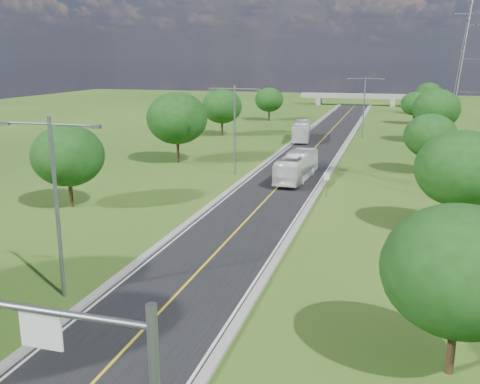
{
  "coord_description": "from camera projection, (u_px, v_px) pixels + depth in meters",
  "views": [
    {
      "loc": [
        11.13,
        -11.67,
        12.94
      ],
      "look_at": [
        0.13,
        26.08,
        3.0
      ],
      "focal_mm": 40.0,
      "sensor_mm": 36.0,
      "label": 1
    }
  ],
  "objects": [
    {
      "name": "ground",
      "position": [
        309.0,
        155.0,
        72.9
      ],
      "size": [
        260.0,
        260.0,
        0.0
      ],
      "primitive_type": "plane",
      "color": "#224914",
      "rests_on": "ground"
    },
    {
      "name": "streetlight_near_left",
      "position": [
        55.0,
        193.0,
        28.39
      ],
      "size": [
        5.9,
        0.25,
        10.0
      ],
      "color": "slate",
      "rests_on": "ground"
    },
    {
      "name": "tree_rd",
      "position": [
        436.0,
        109.0,
        81.89
      ],
      "size": [
        7.14,
        7.14,
        8.3
      ],
      "color": "black",
      "rests_on": "ground"
    },
    {
      "name": "overpass",
      "position": [
        355.0,
        97.0,
        146.77
      ],
      "size": [
        30.0,
        3.0,
        3.2
      ],
      "color": "gray",
      "rests_on": "ground"
    },
    {
      "name": "streetlight_mid_left",
      "position": [
        235.0,
        122.0,
        59.11
      ],
      "size": [
        5.9,
        0.25,
        10.0
      ],
      "color": "slate",
      "rests_on": "ground"
    },
    {
      "name": "tree_rc",
      "position": [
        430.0,
        136.0,
        60.32
      ],
      "size": [
        5.88,
        5.88,
        6.84
      ],
      "color": "black",
      "rests_on": "ground"
    },
    {
      "name": "tree_rb",
      "position": [
        461.0,
        169.0,
        39.42
      ],
      "size": [
        6.72,
        6.72,
        7.82
      ],
      "color": "black",
      "rests_on": "ground"
    },
    {
      "name": "tree_lc",
      "position": [
        177.0,
        118.0,
        66.29
      ],
      "size": [
        7.56,
        7.56,
        8.79
      ],
      "color": "black",
      "rests_on": "ground"
    },
    {
      "name": "tree_ld",
      "position": [
        222.0,
        106.0,
        89.33
      ],
      "size": [
        6.72,
        6.72,
        7.82
      ],
      "color": "black",
      "rests_on": "ground"
    },
    {
      "name": "streetlight_far_right",
      "position": [
        364.0,
        102.0,
        86.57
      ],
      "size": [
        5.9,
        0.25,
        10.0
      ],
      "color": "slate",
      "rests_on": "ground"
    },
    {
      "name": "curb_left",
      "position": [
        287.0,
        146.0,
        79.61
      ],
      "size": [
        0.5,
        150.0,
        0.22
      ],
      "primitive_type": "cube",
      "color": "gray",
      "rests_on": "ground"
    },
    {
      "name": "signal_mast",
      "position": [
        81.0,
        375.0,
        13.92
      ],
      "size": [
        8.54,
        0.33,
        7.2
      ],
      "color": "slate",
      "rests_on": "ground"
    },
    {
      "name": "tree_re",
      "position": [
        415.0,
        104.0,
        105.21
      ],
      "size": [
        5.46,
        5.46,
        6.35
      ],
      "color": "black",
      "rests_on": "ground"
    },
    {
      "name": "power_tower_far",
      "position": [
        473.0,
        52.0,
        113.6
      ],
      "size": [
        9.0,
        6.4,
        28.0
      ],
      "color": "slate",
      "rests_on": "ground"
    },
    {
      "name": "tree_le",
      "position": [
        269.0,
        100.0,
        111.14
      ],
      "size": [
        5.88,
        5.88,
        6.84
      ],
      "color": "black",
      "rests_on": "ground"
    },
    {
      "name": "bus_outbound",
      "position": [
        297.0,
        166.0,
        57.38
      ],
      "size": [
        3.09,
        10.73,
        2.96
      ],
      "primitive_type": "imported",
      "rotation": [
        0.0,
        0.0,
        3.08
      ],
      "color": "white",
      "rests_on": "road"
    },
    {
      "name": "tree_ra",
      "position": [
        460.0,
        270.0,
        21.42
      ],
      "size": [
        6.3,
        6.3,
        7.33
      ],
      "color": "black",
      "rests_on": "ground"
    },
    {
      "name": "speed_limit_sign",
      "position": [
        326.0,
        180.0,
        50.61
      ],
      "size": [
        0.55,
        0.09,
        2.4
      ],
      "color": "slate",
      "rests_on": "ground"
    },
    {
      "name": "bus_inbound",
      "position": [
        301.0,
        131.0,
        85.0
      ],
      "size": [
        3.9,
        10.94,
        2.98
      ],
      "primitive_type": "imported",
      "rotation": [
        0.0,
        0.0,
        0.13
      ],
      "color": "white",
      "rests_on": "road"
    },
    {
      "name": "curb_right",
      "position": [
        344.0,
        148.0,
        77.3
      ],
      "size": [
        0.5,
        150.0,
        0.22
      ],
      "primitive_type": "cube",
      "color": "gray",
      "rests_on": "ground"
    },
    {
      "name": "road",
      "position": [
        315.0,
        148.0,
        78.48
      ],
      "size": [
        8.0,
        150.0,
        0.06
      ],
      "primitive_type": "cube",
      "color": "black",
      "rests_on": "ground"
    },
    {
      "name": "tree_lb",
      "position": [
        68.0,
        156.0,
        46.32
      ],
      "size": [
        6.3,
        6.3,
        7.33
      ],
      "color": "black",
      "rests_on": "ground"
    },
    {
      "name": "tree_rf",
      "position": [
        429.0,
        94.0,
        122.72
      ],
      "size": [
        6.3,
        6.3,
        7.33
      ],
      "color": "black",
      "rests_on": "ground"
    }
  ]
}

